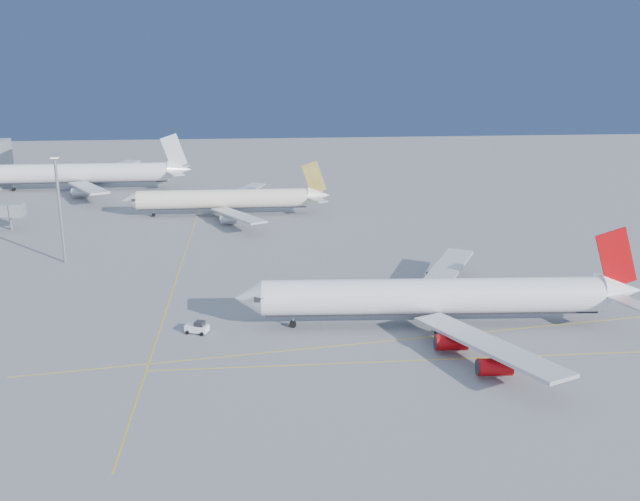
{
  "coord_description": "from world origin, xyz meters",
  "views": [
    {
      "loc": [
        -23.23,
        -110.31,
        45.7
      ],
      "look_at": [
        -11.37,
        22.26,
        7.0
      ],
      "focal_mm": 40.0,
      "sensor_mm": 36.0,
      "label": 1
    }
  ],
  "objects_px": {
    "light_mast": "(59,200)",
    "airliner_third": "(88,173)",
    "pushback_tug": "(198,328)",
    "airliner_virgin": "(441,297)",
    "airliner_etihad": "(228,199)"
  },
  "relations": [
    {
      "from": "light_mast",
      "to": "airliner_third",
      "type": "bearing_deg",
      "value": 98.71
    },
    {
      "from": "airliner_third",
      "to": "pushback_tug",
      "type": "xyz_separation_m",
      "value": [
        44.15,
        -123.95,
        -4.48
      ]
    },
    {
      "from": "airliner_virgin",
      "to": "light_mast",
      "type": "bearing_deg",
      "value": 152.57
    },
    {
      "from": "airliner_etihad",
      "to": "light_mast",
      "type": "bearing_deg",
      "value": -128.89
    },
    {
      "from": "airliner_etihad",
      "to": "light_mast",
      "type": "distance_m",
      "value": 54.35
    },
    {
      "from": "airliner_virgin",
      "to": "airliner_third",
      "type": "distance_m",
      "value": 150.31
    },
    {
      "from": "airliner_etihad",
      "to": "airliner_third",
      "type": "xyz_separation_m",
      "value": [
        -46.29,
        40.03,
        0.9
      ]
    },
    {
      "from": "airliner_etihad",
      "to": "light_mast",
      "type": "height_order",
      "value": "light_mast"
    },
    {
      "from": "airliner_third",
      "to": "airliner_etihad",
      "type": "bearing_deg",
      "value": -40.89
    },
    {
      "from": "airliner_etihad",
      "to": "pushback_tug",
      "type": "height_order",
      "value": "airliner_etihad"
    },
    {
      "from": "airliner_third",
      "to": "pushback_tug",
      "type": "relative_size",
      "value": 16.32
    },
    {
      "from": "airliner_etihad",
      "to": "pushback_tug",
      "type": "xyz_separation_m",
      "value": [
        -2.14,
        -83.92,
        -3.58
      ]
    },
    {
      "from": "airliner_etihad",
      "to": "airliner_virgin",
      "type": "bearing_deg",
      "value": -65.29
    },
    {
      "from": "airliner_third",
      "to": "light_mast",
      "type": "bearing_deg",
      "value": -81.32
    },
    {
      "from": "airliner_virgin",
      "to": "airliner_etihad",
      "type": "distance_m",
      "value": 92.51
    }
  ]
}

